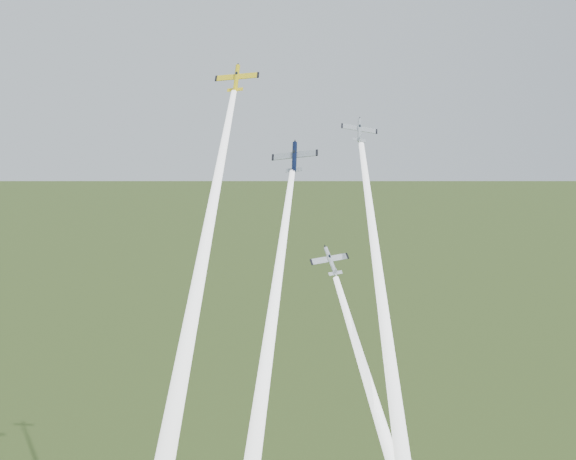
{
  "coord_description": "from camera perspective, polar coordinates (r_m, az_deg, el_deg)",
  "views": [
    {
      "loc": [
        -10.23,
        -121.66,
        113.27
      ],
      "look_at": [
        0.0,
        -6.0,
        92.0
      ],
      "focal_mm": 45.0,
      "sensor_mm": 36.0,
      "label": 1
    }
  ],
  "objects": [
    {
      "name": "smoke_trail_navy",
      "position": [
        107.6,
        -1.36,
        -7.63
      ],
      "size": [
        13.04,
        42.27,
        43.74
      ],
      "primitive_type": null,
      "rotation": [
        -0.78,
        0.0,
        -0.25
      ],
      "color": "white"
    },
    {
      "name": "smoke_trail_yellow",
      "position": [
        104.32,
        -6.69,
        -1.85
      ],
      "size": [
        12.87,
        46.42,
        47.87
      ],
      "primitive_type": null,
      "rotation": [
        -0.78,
        0.0,
        -0.22
      ],
      "color": "white"
    },
    {
      "name": "plane_yellow",
      "position": [
        126.22,
        -4.09,
        11.88
      ],
      "size": [
        8.55,
        7.86,
        6.89
      ],
      "primitive_type": null,
      "rotation": [
        0.8,
        -0.08,
        -0.22
      ],
      "color": "yellow"
    },
    {
      "name": "plane_silver_right",
      "position": [
        128.56,
        5.67,
        7.87
      ],
      "size": [
        7.43,
        5.43,
        6.35
      ],
      "primitive_type": null,
      "rotation": [
        0.8,
        0.16,
        -0.03
      ],
      "color": "silver"
    },
    {
      "name": "smoke_trail_silver_right",
      "position": [
        106.64,
        7.79,
        -8.21
      ],
      "size": [
        3.94,
        52.9,
        53.83
      ],
      "primitive_type": null,
      "rotation": [
        -0.78,
        0.0,
        -0.03
      ],
      "color": "white"
    },
    {
      "name": "plane_navy",
      "position": [
        125.22,
        0.51,
        5.8
      ],
      "size": [
        8.93,
        8.51,
        7.57
      ],
      "primitive_type": null,
      "rotation": [
        0.8,
        -0.12,
        -0.25
      ],
      "color": "black"
    },
    {
      "name": "smoke_trail_silver_low",
      "position": [
        107.36,
        7.54,
        -15.5
      ],
      "size": [
        11.64,
        37.14,
        38.32
      ],
      "primitive_type": null,
      "rotation": [
        -0.78,
        0.0,
        0.25
      ],
      "color": "white"
    },
    {
      "name": "plane_silver_low",
      "position": [
        117.9,
        3.39,
        -2.45
      ],
      "size": [
        8.08,
        6.72,
        6.03
      ],
      "primitive_type": null,
      "rotation": [
        0.8,
        -0.09,
        0.25
      ],
      "color": "silver"
    }
  ]
}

